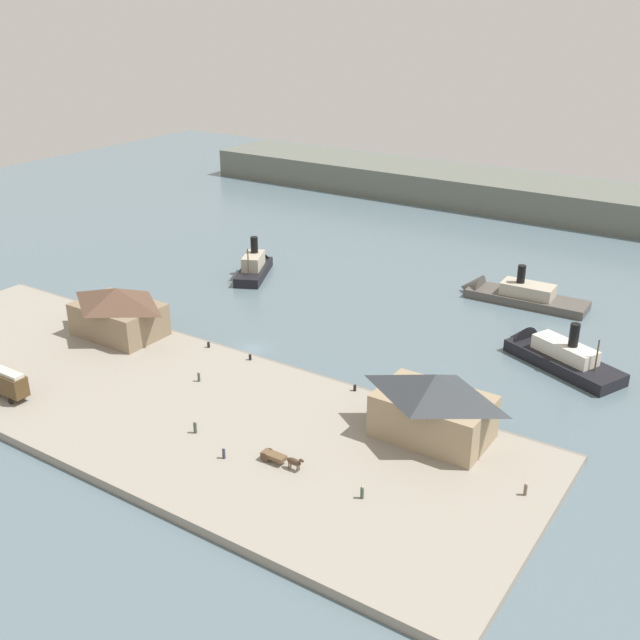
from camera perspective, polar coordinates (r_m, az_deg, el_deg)
ground_plane at (r=124.15m, az=-5.11°, el=-2.17°), size 320.00×320.00×0.00m
quay_promenade at (r=109.53m, az=-12.27°, el=-5.97°), size 110.00×36.00×1.20m
seawall_edge at (r=121.43m, az=-6.17°, el=-2.56°), size 110.00×0.80×1.00m
ferry_shed_customs_shed at (r=128.63m, az=-15.04°, el=0.65°), size 14.41×9.97×8.27m
ferry_shed_central_terminal at (r=96.59m, az=8.62°, el=-6.41°), size 14.48×9.63×8.91m
horse_cart at (r=92.07m, az=-2.96°, el=-10.40°), size 6.04×1.38×1.87m
pedestrian_by_tram at (r=86.73m, az=3.21°, el=-12.93°), size 0.41×0.41×1.64m
pedestrian_walking_west at (r=99.40m, az=-9.44°, el=-8.03°), size 0.44×0.44×1.78m
pedestrian_standing_center at (r=90.14m, az=15.30°, el=-12.29°), size 0.40×0.40×1.61m
pedestrian_at_waters_edge at (r=93.93m, az=-7.30°, el=-9.98°), size 0.39×0.39×1.56m
pedestrian_near_east_shed at (r=111.94m, az=-9.16°, el=-4.28°), size 0.39×0.39×1.58m
mooring_post_center_east at (r=117.48m, az=-5.32°, el=-2.83°), size 0.44×0.44×0.90m
mooring_post_center_west at (r=122.42m, az=-8.44°, el=-1.87°), size 0.44×0.44×0.90m
mooring_post_west at (r=108.21m, az=2.66°, el=-5.16°), size 0.44×0.44×0.90m
ferry_mid_harbor at (r=124.15m, az=17.13°, el=-2.43°), size 21.50×14.05×9.86m
ferry_approaching_west at (r=157.24m, az=-4.93°, el=4.09°), size 11.20×16.65×9.37m
ferry_outer_harbor at (r=147.46m, az=14.22°, el=1.95°), size 24.46×7.32×9.41m
far_headland at (r=215.13m, az=13.48°, el=9.43°), size 180.00×24.00×8.00m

